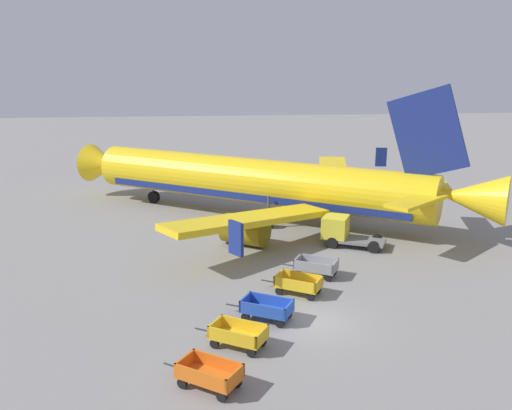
# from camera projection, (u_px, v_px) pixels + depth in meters

# --- Properties ---
(ground_plane) EXTENTS (220.00, 220.00, 0.00)m
(ground_plane) POSITION_uv_depth(u_px,v_px,m) (314.00, 323.00, 27.69)
(ground_plane) COLOR gray
(airplane) EXTENTS (33.18, 28.16, 11.34)m
(airplane) POSITION_uv_depth(u_px,v_px,m) (264.00, 183.00, 45.29)
(airplane) COLOR yellow
(airplane) RESTS_ON ground
(baggage_cart_nearest) EXTENTS (3.33, 2.64, 1.07)m
(baggage_cart_nearest) POSITION_uv_depth(u_px,v_px,m) (209.00, 374.00, 22.03)
(baggage_cart_nearest) COLOR orange
(baggage_cart_nearest) RESTS_ON ground
(baggage_cart_second_in_row) EXTENTS (3.42, 2.49, 1.07)m
(baggage_cart_second_in_row) POSITION_uv_depth(u_px,v_px,m) (238.00, 335.00, 25.20)
(baggage_cart_second_in_row) COLOR gold
(baggage_cart_second_in_row) RESTS_ON ground
(baggage_cart_third_in_row) EXTENTS (3.46, 2.44, 1.07)m
(baggage_cart_third_in_row) POSITION_uv_depth(u_px,v_px,m) (267.00, 309.00, 27.88)
(baggage_cart_third_in_row) COLOR #234CB2
(baggage_cart_third_in_row) RESTS_ON ground
(baggage_cart_fourth_in_row) EXTENTS (3.41, 2.50, 1.07)m
(baggage_cart_fourth_in_row) POSITION_uv_depth(u_px,v_px,m) (298.00, 284.00, 30.98)
(baggage_cart_fourth_in_row) COLOR gold
(baggage_cart_fourth_in_row) RESTS_ON ground
(baggage_cart_far_end) EXTENTS (3.46, 2.44, 1.07)m
(baggage_cart_far_end) POSITION_uv_depth(u_px,v_px,m) (316.00, 267.00, 33.59)
(baggage_cart_far_end) COLOR gray
(baggage_cart_far_end) RESTS_ON ground
(service_truck_beside_carts) EXTENTS (4.76, 3.63, 2.10)m
(service_truck_beside_carts) POSITION_uv_depth(u_px,v_px,m) (342.00, 231.00, 39.10)
(service_truck_beside_carts) COLOR slate
(service_truck_beside_carts) RESTS_ON ground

